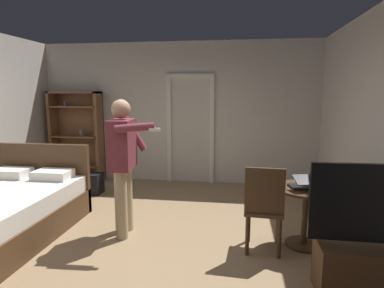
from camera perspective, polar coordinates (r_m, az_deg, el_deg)
The scene contains 12 objects.
ground_plane at distance 4.02m, azimuth -10.80°, elevation -17.40°, with size 6.49×6.49×0.00m, color #997A56.
wall_back at distance 6.53m, azimuth -2.48°, elevation 5.43°, with size 5.66×0.12×2.74m, color beige.
doorway_frame at distance 6.41m, azimuth -0.26°, elevation 4.03°, with size 0.93×0.08×2.13m.
bed at distance 4.81m, azimuth -30.07°, elevation -10.07°, with size 1.46×2.00×1.02m.
bookshelf at distance 7.03m, azimuth -19.39°, elevation 1.94°, with size 1.05×0.32×1.80m.
tv_flatscreen at distance 3.38m, azimuth 29.38°, elevation -17.00°, with size 1.17×0.40×1.19m.
side_table at distance 4.05m, azimuth 19.22°, elevation -10.21°, with size 0.71×0.71×0.70m.
laptop at distance 3.93m, azimuth 19.23°, elevation -6.62°, with size 0.38×0.38×0.16m.
bottle_on_table at distance 3.91m, azimuth 21.71°, elevation -5.88°, with size 0.06×0.06×0.27m.
wooden_chair at distance 3.74m, azimuth 12.46°, elevation -10.46°, with size 0.45×0.45×0.99m.
person_blue_shirt at distance 4.09m, azimuth -11.89°, elevation -2.27°, with size 0.69×0.63×1.69m.
suitcase_dark at distance 6.13m, azimuth -17.79°, elevation -6.54°, with size 0.51×0.30×0.36m, color black.
Camera 1 is at (1.23, -3.39, 1.77)m, focal length 30.59 mm.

